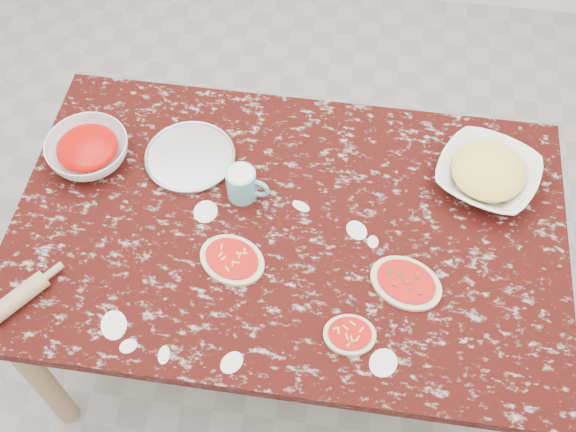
# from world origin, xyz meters

# --- Properties ---
(ground) EXTENTS (4.00, 4.00, 0.00)m
(ground) POSITION_xyz_m (0.00, 0.00, 0.00)
(ground) COLOR gray
(worktable) EXTENTS (1.60, 1.00, 0.75)m
(worktable) POSITION_xyz_m (0.00, 0.00, 0.67)
(worktable) COLOR black
(worktable) RESTS_ON ground
(pizza_tray) EXTENTS (0.35, 0.35, 0.01)m
(pizza_tray) POSITION_xyz_m (-0.33, 0.20, 0.76)
(pizza_tray) COLOR #B2B2B7
(pizza_tray) RESTS_ON worktable
(sauce_bowl) EXTENTS (0.25, 0.25, 0.08)m
(sauce_bowl) POSITION_xyz_m (-0.64, 0.15, 0.79)
(sauce_bowl) COLOR white
(sauce_bowl) RESTS_ON worktable
(cheese_bowl) EXTENTS (0.38, 0.38, 0.07)m
(cheese_bowl) POSITION_xyz_m (0.56, 0.24, 0.79)
(cheese_bowl) COLOR white
(cheese_bowl) RESTS_ON worktable
(flour_mug) EXTENTS (0.13, 0.09, 0.10)m
(flour_mug) POSITION_xyz_m (-0.15, 0.09, 0.80)
(flour_mug) COLOR #63B2BC
(flour_mug) RESTS_ON worktable
(pizza_left) EXTENTS (0.24, 0.21, 0.02)m
(pizza_left) POSITION_xyz_m (-0.14, -0.14, 0.76)
(pizza_left) COLOR beige
(pizza_left) RESTS_ON worktable
(pizza_mid) EXTENTS (0.15, 0.13, 0.02)m
(pizza_mid) POSITION_xyz_m (0.21, -0.32, 0.76)
(pizza_mid) COLOR beige
(pizza_mid) RESTS_ON worktable
(pizza_right) EXTENTS (0.25, 0.22, 0.02)m
(pizza_right) POSITION_xyz_m (0.35, -0.14, 0.76)
(pizza_right) COLOR beige
(pizza_right) RESTS_ON worktable
(rolling_pin) EXTENTS (0.19, 0.23, 0.05)m
(rolling_pin) POSITION_xyz_m (-0.70, -0.38, 0.78)
(rolling_pin) COLOR tan
(rolling_pin) RESTS_ON worktable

